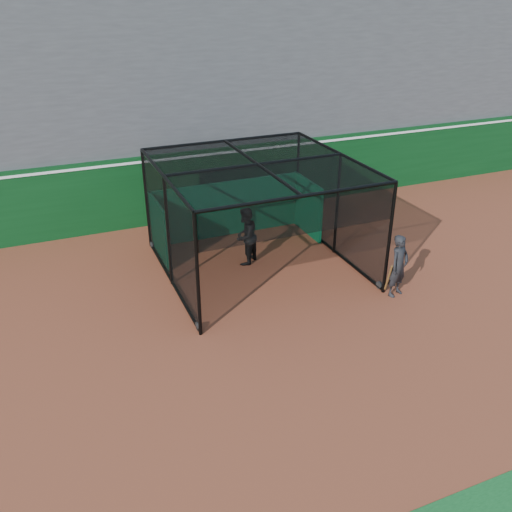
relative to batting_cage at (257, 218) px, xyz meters
name	(u,v)px	position (x,y,z in m)	size (l,w,h in m)	color
ground	(286,343)	(-0.88, -3.89, -1.61)	(120.00, 120.00, 0.00)	brown
outfield_wall	(185,184)	(-0.88, 4.61, -0.32)	(50.00, 0.50, 2.50)	#0A3915
grandstand	(154,77)	(-0.88, 8.38, 2.87)	(50.00, 7.85, 8.95)	#4C4C4F
batting_cage	(257,218)	(0.00, 0.00, 0.00)	(5.42, 5.57, 3.23)	black
batter	(245,236)	(-0.23, 0.39, -0.71)	(0.88, 0.68, 1.80)	black
on_deck_player	(399,266)	(2.90, -2.98, -0.72)	(0.75, 0.62, 1.78)	black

